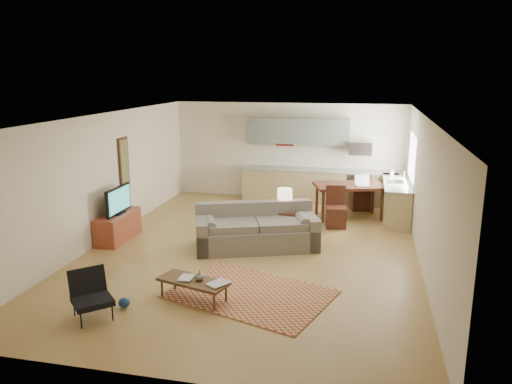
% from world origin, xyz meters
% --- Properties ---
extents(room, '(9.00, 9.00, 9.00)m').
position_xyz_m(room, '(0.00, 0.00, 1.35)').
color(room, olive).
rests_on(room, ground).
extents(kitchen_counter_back, '(4.26, 0.64, 0.92)m').
position_xyz_m(kitchen_counter_back, '(0.90, 4.18, 0.46)').
color(kitchen_counter_back, tan).
rests_on(kitchen_counter_back, ground).
extents(kitchen_counter_right, '(0.64, 2.26, 0.92)m').
position_xyz_m(kitchen_counter_right, '(2.93, 3.00, 0.46)').
color(kitchen_counter_right, tan).
rests_on(kitchen_counter_right, ground).
extents(kitchen_range, '(0.62, 0.62, 0.90)m').
position_xyz_m(kitchen_range, '(2.00, 4.18, 0.45)').
color(kitchen_range, '#A5A8AD').
rests_on(kitchen_range, ground).
extents(kitchen_microwave, '(0.62, 0.40, 0.35)m').
position_xyz_m(kitchen_microwave, '(2.00, 4.20, 1.55)').
color(kitchen_microwave, '#A5A8AD').
rests_on(kitchen_microwave, room).
extents(upper_cabinets, '(2.80, 0.34, 0.70)m').
position_xyz_m(upper_cabinets, '(0.30, 4.33, 1.95)').
color(upper_cabinets, slate).
rests_on(upper_cabinets, room).
extents(window_right, '(0.02, 1.40, 1.05)m').
position_xyz_m(window_right, '(3.23, 3.00, 1.55)').
color(window_right, white).
rests_on(window_right, room).
extents(wall_art_left, '(0.06, 0.42, 1.10)m').
position_xyz_m(wall_art_left, '(-3.21, 0.90, 1.55)').
color(wall_art_left, olive).
rests_on(wall_art_left, room).
extents(triptych, '(1.70, 0.04, 0.50)m').
position_xyz_m(triptych, '(-0.10, 4.47, 1.75)').
color(triptych, beige).
rests_on(triptych, room).
extents(rug, '(2.90, 2.41, 0.02)m').
position_xyz_m(rug, '(0.43, -2.03, 0.01)').
color(rug, '#933921').
rests_on(rug, floor).
extents(sofa, '(2.80, 1.94, 0.89)m').
position_xyz_m(sofa, '(0.05, 0.14, 0.45)').
color(sofa, '#686254').
rests_on(sofa, floor).
extents(coffee_table, '(1.24, 0.77, 0.35)m').
position_xyz_m(coffee_table, '(-0.41, -2.43, 0.17)').
color(coffee_table, '#442E18').
rests_on(coffee_table, floor).
extents(book_a, '(0.24, 0.30, 0.03)m').
position_xyz_m(book_a, '(-0.64, -2.41, 0.36)').
color(book_a, maroon).
rests_on(book_a, coffee_table).
extents(book_b, '(0.56, 0.56, 0.03)m').
position_xyz_m(book_b, '(-0.07, -2.43, 0.36)').
color(book_b, navy).
rests_on(book_b, coffee_table).
extents(vase, '(0.16, 0.16, 0.16)m').
position_xyz_m(vase, '(-0.31, -2.41, 0.42)').
color(vase, black).
rests_on(vase, coffee_table).
extents(armchair, '(0.88, 0.88, 0.71)m').
position_xyz_m(armchair, '(-1.65, -3.32, 0.35)').
color(armchair, black).
rests_on(armchair, floor).
extents(tv_credenza, '(0.49, 1.28, 0.59)m').
position_xyz_m(tv_credenza, '(-2.98, 0.01, 0.29)').
color(tv_credenza, brown).
rests_on(tv_credenza, floor).
extents(tv, '(0.10, 0.98, 0.59)m').
position_xyz_m(tv, '(-2.94, 0.01, 0.88)').
color(tv, black).
rests_on(tv, tv_credenza).
extents(console_table, '(0.59, 0.42, 0.64)m').
position_xyz_m(console_table, '(0.52, 0.75, 0.32)').
color(console_table, '#381A10').
rests_on(console_table, floor).
extents(table_lamp, '(0.32, 0.32, 0.52)m').
position_xyz_m(table_lamp, '(0.52, 0.75, 0.90)').
color(table_lamp, beige).
rests_on(table_lamp, console_table).
extents(dining_table, '(1.89, 1.42, 0.85)m').
position_xyz_m(dining_table, '(1.80, 2.79, 0.42)').
color(dining_table, '#381A10').
rests_on(dining_table, floor).
extents(dining_chair_near, '(0.52, 0.54, 0.96)m').
position_xyz_m(dining_chair_near, '(1.54, 1.95, 0.48)').
color(dining_chair_near, '#381A10').
rests_on(dining_chair_near, floor).
extents(dining_chair_far, '(0.58, 0.59, 0.98)m').
position_xyz_m(dining_chair_far, '(2.06, 3.63, 0.49)').
color(dining_chair_far, '#381A10').
rests_on(dining_chair_far, floor).
extents(laptop, '(0.42, 0.36, 0.27)m').
position_xyz_m(laptop, '(2.13, 2.68, 0.98)').
color(laptop, '#A5A8AD').
rests_on(laptop, dining_table).
extents(soap_bottle, '(0.10, 0.10, 0.19)m').
position_xyz_m(soap_bottle, '(2.83, 3.68, 1.02)').
color(soap_bottle, beige).
rests_on(soap_bottle, kitchen_counter_right).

